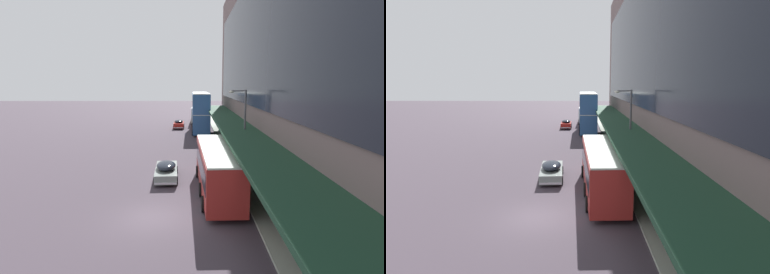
% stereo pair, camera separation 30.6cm
% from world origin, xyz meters
% --- Properties ---
extents(ground, '(240.00, 240.00, 0.00)m').
position_xyz_m(ground, '(0.00, 0.00, 0.00)').
color(ground, '#453B45').
extents(sidewalk_kerb, '(10.00, 180.00, 0.15)m').
position_xyz_m(sidewalk_kerb, '(11.00, 0.00, 0.07)').
color(sidewalk_kerb, '#A3AD9B').
rests_on(sidewalk_kerb, ground).
extents(building_facade, '(9.20, 80.00, 21.43)m').
position_xyz_m(building_facade, '(10.95, 0.00, 10.69)').
color(building_facade, '#73605D').
rests_on(building_facade, ground).
extents(transit_bus_kerbside_front, '(2.86, 11.35, 6.37)m').
position_xyz_m(transit_bus_kerbside_front, '(3.78, 31.96, 3.43)').
color(transit_bus_kerbside_front, '#305E9B').
rests_on(transit_bus_kerbside_front, ground).
extents(transit_bus_kerbside_rear, '(2.90, 9.37, 3.26)m').
position_xyz_m(transit_bus_kerbside_rear, '(3.60, 43.73, 1.87)').
color(transit_bus_kerbside_rear, beige).
rests_on(transit_bus_kerbside_rear, ground).
extents(transit_bus_kerbside_far, '(2.92, 10.74, 3.36)m').
position_xyz_m(transit_bus_kerbside_far, '(4.21, 4.19, 1.92)').
color(transit_bus_kerbside_far, '#AF2A26').
rests_on(transit_bus_kerbside_far, ground).
extents(sedan_trailing_near, '(2.11, 4.96, 1.50)m').
position_xyz_m(sedan_trailing_near, '(0.27, 7.34, 0.74)').
color(sedan_trailing_near, gray).
rests_on(sedan_trailing_near, ground).
extents(sedan_second_near, '(1.90, 4.87, 1.44)m').
position_xyz_m(sedan_second_near, '(4.02, 55.14, 0.72)').
color(sedan_second_near, beige).
rests_on(sedan_second_near, ground).
extents(sedan_trailing_mid, '(1.93, 4.24, 1.51)m').
position_xyz_m(sedan_trailing_mid, '(0.07, 35.99, 0.76)').
color(sedan_trailing_mid, '#A71C16').
rests_on(sedan_trailing_mid, ground).
extents(pedestrian_at_kerb, '(0.61, 0.33, 1.86)m').
position_xyz_m(pedestrian_at_kerb, '(6.89, 9.92, 1.18)').
color(pedestrian_at_kerb, '#301E16').
rests_on(pedestrian_at_kerb, sidewalk_kerb).
extents(street_lamp, '(1.50, 0.28, 7.19)m').
position_xyz_m(street_lamp, '(6.71, 8.41, 4.31)').
color(street_lamp, '#4C4C51').
rests_on(street_lamp, sidewalk_kerb).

